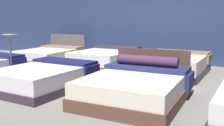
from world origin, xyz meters
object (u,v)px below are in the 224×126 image
(bed_6, at_px, (174,64))
(bed_4, at_px, (50,55))
(bed_5, at_px, (106,58))
(bed_1, at_px, (44,77))
(bed_2, at_px, (136,86))
(price_sign, at_px, (11,63))

(bed_6, bearing_deg, bed_4, -179.63)
(bed_5, bearing_deg, bed_6, 1.41)
(bed_4, bearing_deg, bed_1, -52.25)
(bed_2, bearing_deg, price_sign, 177.86)
(bed_2, relative_size, bed_4, 0.93)
(bed_2, xyz_separation_m, price_sign, (-3.18, 0.05, 0.17))
(bed_5, distance_m, bed_6, 2.13)
(price_sign, bearing_deg, bed_6, 38.80)
(bed_1, height_order, price_sign, price_sign)
(bed_1, distance_m, bed_2, 2.06)
(bed_4, distance_m, price_sign, 2.91)
(bed_2, height_order, bed_6, bed_2)
(bed_2, bearing_deg, bed_4, 146.39)
(bed_2, xyz_separation_m, bed_6, (0.03, 2.63, -0.01))
(bed_5, bearing_deg, bed_4, -177.76)
(bed_6, bearing_deg, bed_1, -125.90)
(bed_1, height_order, bed_5, bed_5)
(bed_2, xyz_separation_m, bed_4, (-4.30, 2.72, -0.04))
(price_sign, bearing_deg, bed_1, -7.09)
(price_sign, bearing_deg, bed_5, 67.83)
(bed_6, bearing_deg, bed_5, 179.95)
(bed_5, relative_size, bed_6, 1.01)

